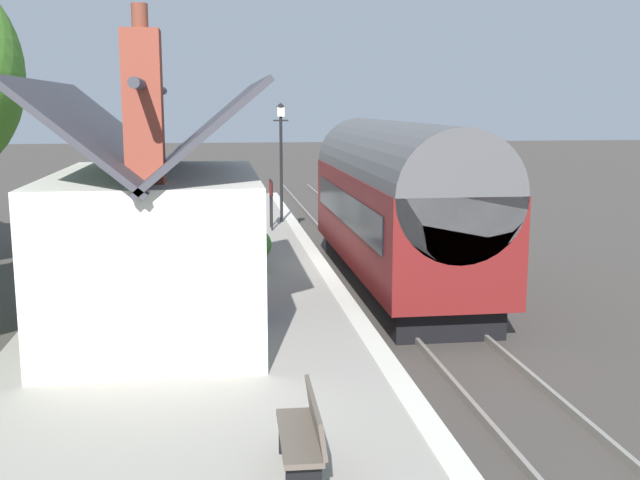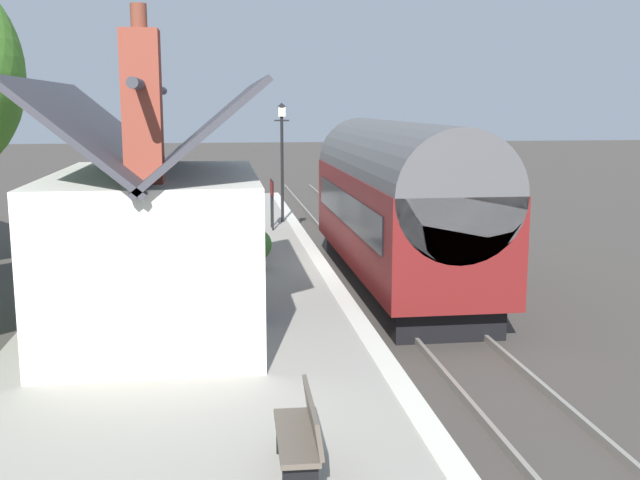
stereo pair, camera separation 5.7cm
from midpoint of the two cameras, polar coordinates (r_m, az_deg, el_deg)
ground_plane at (r=19.11m, az=3.60°, el=-4.24°), size 160.00×160.00×0.00m
platform at (r=18.66m, az=-8.91°, el=-3.43°), size 32.00×6.24×0.81m
platform_edge_coping at (r=18.73m, az=0.08°, el=-1.95°), size 32.00×0.36×0.02m
rail_near at (r=19.48m, az=8.29°, el=-3.85°), size 52.00×0.08×0.14m
rail_far at (r=19.13m, az=4.13°, el=-4.02°), size 52.00×0.08×0.14m
train at (r=19.76m, az=5.70°, el=2.76°), size 10.70×2.73×4.32m
station_building at (r=13.66m, az=-12.17°, el=-0.20°), size 6.03×3.73×5.37m
bench_platform_end at (r=8.32m, az=-1.37°, el=-14.32°), size 1.41×0.46×0.88m
bench_near_building at (r=19.91m, az=-5.51°, el=0.09°), size 1.41×0.48×0.88m
planter_under_sign at (r=18.74m, az=-10.56°, el=-0.97°), size 0.47×0.47×0.77m
planter_corner_building at (r=18.33m, az=-4.90°, el=-0.58°), size 0.74×0.74×1.01m
planter_bench_left at (r=27.88m, az=-12.93°, el=2.40°), size 0.92×0.32×0.64m
lamp_post_platform at (r=25.60m, az=-3.01°, el=7.48°), size 0.32×0.50×3.99m
station_sign_board at (r=24.26m, az=-3.76°, el=3.61°), size 0.96×0.06×1.57m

